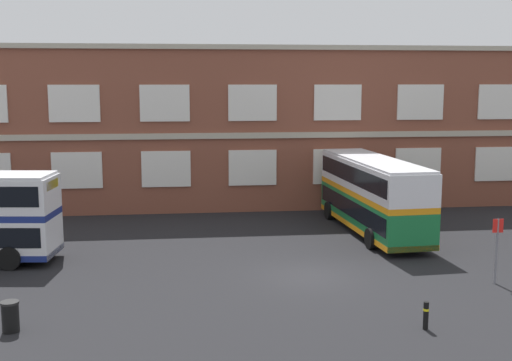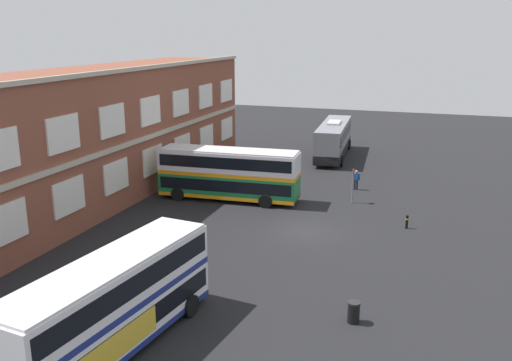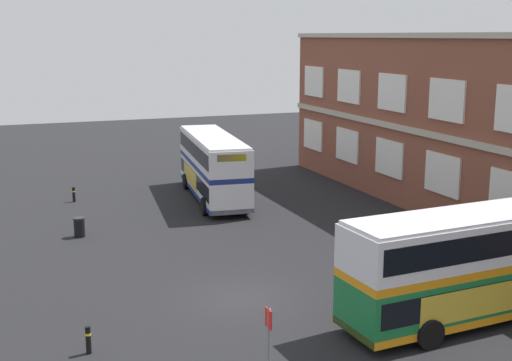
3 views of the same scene
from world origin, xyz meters
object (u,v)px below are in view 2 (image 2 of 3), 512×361
Objects in this scene: bus_stand_flag at (353,182)px; safety_bollard_east at (407,222)px; double_decker_near at (113,304)px; double_decker_middle at (229,174)px; touring_coach at (334,139)px; station_litter_bin at (354,312)px; waiting_passenger at (356,179)px.

bus_stand_flag is 2.84× the size of safety_bollard_east.
double_decker_near is 1.01× the size of double_decker_middle.
double_decker_middle reaches higher than safety_bollard_east.
double_decker_middle is (21.49, 3.40, 0.00)m from double_decker_near.
double_decker_near is 39.49m from touring_coach.
touring_coach reaches higher than bus_stand_flag.
double_decker_near is at bearing -171.00° from double_decker_middle.
bus_stand_flag is at bearing 9.58° from station_litter_bin.
double_decker_middle is 11.03m from waiting_passenger.
double_decker_middle is at bearing 104.35° from bus_stand_flag.
touring_coach is at bearing 24.15° from safety_bollard_east.
safety_bollard_east is at bearing -99.28° from double_decker_middle.
bus_stand_flag is 6.57m from safety_bollard_east.
touring_coach is (39.47, -1.38, -0.24)m from double_decker_near.
touring_coach is at bearing 16.43° from bus_stand_flag.
double_decker_middle is 11.73× the size of safety_bollard_east.
station_litter_bin reaches higher than safety_bollard_east.
double_decker_middle is 20.31m from station_litter_bin.
safety_bollard_east is (-2.26, -13.85, -1.66)m from double_decker_middle.
bus_stand_flag is (2.40, -9.37, -0.51)m from double_decker_middle.
station_litter_bin is (-18.35, -3.10, -1.12)m from bus_stand_flag.
double_decker_near reaches higher than waiting_passenger.
double_decker_near is 0.92× the size of touring_coach.
waiting_passenger is at bearing 8.75° from station_litter_bin.
bus_stand_flag is at bearing -14.03° from double_decker_near.
double_decker_middle reaches higher than waiting_passenger.
double_decker_near is 10.75m from station_litter_bin.
bus_stand_flag reaches higher than safety_bollard_east.
station_litter_bin is 1.08× the size of safety_bollard_east.
double_decker_middle is 14.14m from safety_bollard_east.
double_decker_near reaches higher than touring_coach.
double_decker_middle is at bearing 9.00° from double_decker_near.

